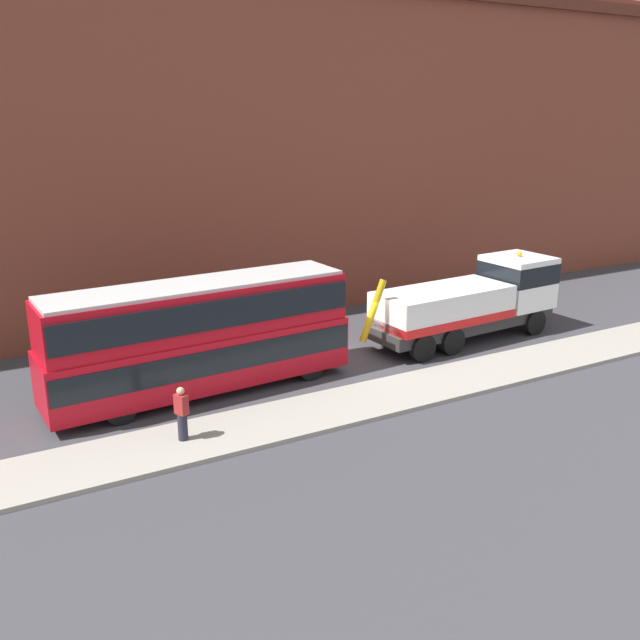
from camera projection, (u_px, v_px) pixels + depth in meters
The scene contains 6 objects.
ground_plane at pixel (350, 358), 28.21m from camera, with size 120.00×120.00×0.00m, color #38383D.
near_kerb at pixel (411, 390), 24.67m from camera, with size 60.00×2.80×0.15m, color gray.
building_facade at pixel (271, 149), 32.01m from camera, with size 60.00×1.50×16.00m.
recovery_tow_truck at pixel (473, 300), 30.11m from camera, with size 10.21×3.15×3.67m.
double_decker_bus at pixel (200, 333), 24.12m from camera, with size 11.15×3.18×4.06m.
pedestrian_onlooker at pixel (182, 414), 20.57m from camera, with size 0.40×0.47×1.71m.
Camera 1 is at (-13.97, -22.60, 9.67)m, focal length 38.43 mm.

